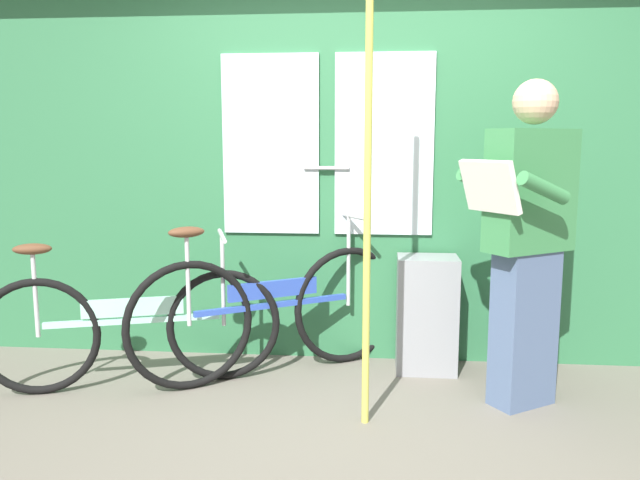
# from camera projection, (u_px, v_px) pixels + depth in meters

# --- Properties ---
(ground_plane) EXTENTS (5.94, 4.16, 0.04)m
(ground_plane) POSITION_uv_depth(u_px,v_px,m) (348.00, 453.00, 2.88)
(ground_plane) COLOR #666056
(train_door_wall) EXTENTS (4.94, 0.28, 2.38)m
(train_door_wall) POSITION_uv_depth(u_px,v_px,m) (358.00, 164.00, 3.94)
(train_door_wall) COLOR #2D6B42
(train_door_wall) RESTS_ON ground_plane
(bicycle_near_door) EXTENTS (1.59, 0.64, 0.86)m
(bicycle_near_door) POSITION_uv_depth(u_px,v_px,m) (132.00, 327.00, 3.56)
(bicycle_near_door) COLOR black
(bicycle_near_door) RESTS_ON ground_plane
(bicycle_leaning_behind) EXTENTS (1.51, 0.95, 0.94)m
(bicycle_leaning_behind) POSITION_uv_depth(u_px,v_px,m) (272.00, 311.00, 3.74)
(bicycle_leaning_behind) COLOR black
(bicycle_leaning_behind) RESTS_ON ground_plane
(passenger_reading_newspaper) EXTENTS (0.63, 0.58, 1.69)m
(passenger_reading_newspaper) POSITION_uv_depth(u_px,v_px,m) (527.00, 238.00, 3.24)
(passenger_reading_newspaper) COLOR slate
(passenger_reading_newspaper) RESTS_ON ground_plane
(trash_bin_by_wall) EXTENTS (0.36, 0.28, 0.70)m
(trash_bin_by_wall) POSITION_uv_depth(u_px,v_px,m) (427.00, 314.00, 3.83)
(trash_bin_by_wall) COLOR gray
(trash_bin_by_wall) RESTS_ON ground_plane
(handrail_pole) EXTENTS (0.04, 0.04, 2.34)m
(handrail_pole) POSITION_uv_depth(u_px,v_px,m) (368.00, 186.00, 2.97)
(handrail_pole) COLOR #C6C14C
(handrail_pole) RESTS_ON ground_plane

